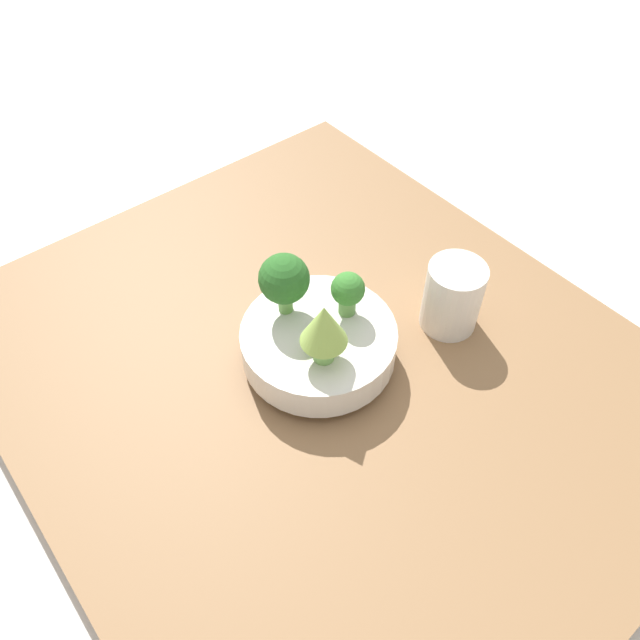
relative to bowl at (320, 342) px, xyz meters
name	(u,v)px	position (x,y,z in m)	size (l,w,h in m)	color
ground_plane	(321,380)	(-0.01, 0.00, -0.08)	(6.00, 6.00, 0.00)	silver
table	(321,371)	(-0.01, 0.00, -0.06)	(0.92, 0.78, 0.04)	olive
bowl	(320,342)	(0.00, 0.00, 0.00)	(0.21, 0.21, 0.06)	silver
broccoli_floret_right	(284,280)	(0.06, 0.01, 0.08)	(0.07, 0.07, 0.09)	#6BA34C
romanesco_piece_far	(324,327)	(-0.04, 0.02, 0.08)	(0.06, 0.06, 0.09)	#7AB256
broccoli_floret_front	(348,291)	(0.00, -0.05, 0.06)	(0.04, 0.04, 0.07)	#609347
cup	(453,297)	(-0.06, -0.18, 0.02)	(0.08, 0.08, 0.10)	silver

